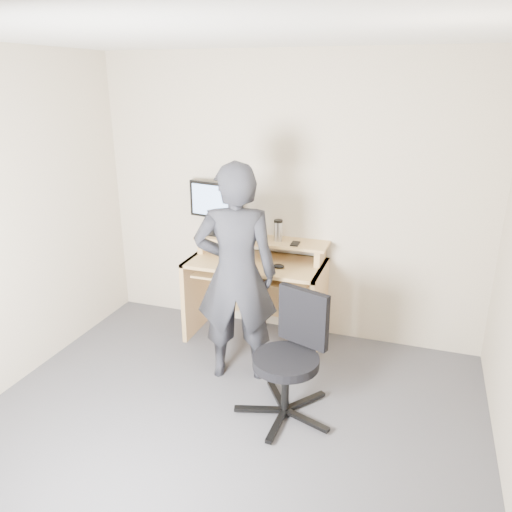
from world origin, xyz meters
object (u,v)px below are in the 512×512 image
Objects in this scene: monitor at (214,204)px; desk at (259,279)px; office_chair at (292,351)px; person at (236,274)px.

desk is at bearing 2.79° from monitor.
office_chair is (1.02, -1.08, -0.72)m from monitor.
desk is at bearing 139.69° from office_chair.
desk is 0.70× the size of person.
desk reaches higher than office_chair.
monitor is at bearing -73.07° from person.
office_chair is 0.51× the size of person.
monitor reaches higher than desk.
person is at bearing 168.14° from office_chair.
person is at bearing -46.07° from monitor.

